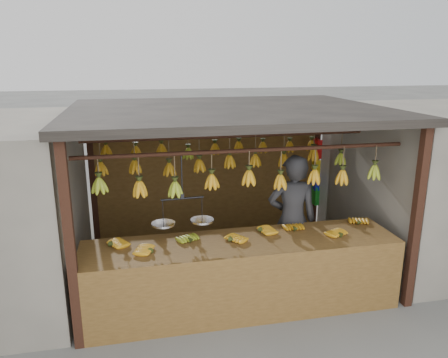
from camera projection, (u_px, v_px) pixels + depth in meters
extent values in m
plane|color=#5B5B57|center=(228.00, 267.00, 6.60)|extent=(80.00, 80.00, 0.00)
cube|color=black|center=(70.00, 250.00, 4.48)|extent=(0.10, 0.10, 2.30)
cube|color=black|center=(416.00, 220.00, 5.29)|extent=(0.10, 0.10, 2.30)
cube|color=black|center=(92.00, 176.00, 7.31)|extent=(0.10, 0.10, 2.30)
cube|color=black|center=(316.00, 164.00, 8.11)|extent=(0.10, 0.10, 2.30)
cube|color=black|center=(229.00, 111.00, 5.98)|extent=(4.30, 3.30, 0.10)
cylinder|color=black|center=(247.00, 151.00, 5.13)|extent=(4.00, 0.05, 0.05)
cylinder|color=black|center=(229.00, 136.00, 6.07)|extent=(4.00, 0.05, 0.05)
cylinder|color=black|center=(215.00, 126.00, 7.01)|extent=(4.00, 0.05, 0.05)
cube|color=brown|center=(210.00, 183.00, 7.78)|extent=(4.00, 0.06, 1.80)
cube|color=slate|center=(446.00, 180.00, 7.02)|extent=(3.00, 3.00, 2.30)
cube|color=brown|center=(242.00, 244.00, 5.32)|extent=(3.86, 0.86, 0.08)
cube|color=brown|center=(251.00, 292.00, 5.03)|extent=(3.86, 0.04, 0.90)
cube|color=black|center=(86.00, 311.00, 4.71)|extent=(0.07, 0.07, 0.82)
cube|color=black|center=(391.00, 277.00, 5.45)|extent=(0.07, 0.07, 0.82)
cube|color=black|center=(91.00, 278.00, 5.43)|extent=(0.07, 0.07, 0.82)
cube|color=black|center=(360.00, 251.00, 6.17)|extent=(0.07, 0.07, 0.82)
ellipsoid|color=orange|center=(112.00, 245.00, 5.11)|extent=(0.30, 0.28, 0.06)
ellipsoid|color=orange|center=(151.00, 250.00, 4.99)|extent=(0.29, 0.25, 0.06)
ellipsoid|color=#92A523|center=(191.00, 241.00, 5.25)|extent=(0.26, 0.29, 0.06)
ellipsoid|color=orange|center=(232.00, 240.00, 5.25)|extent=(0.30, 0.29, 0.06)
ellipsoid|color=orange|center=(261.00, 231.00, 5.53)|extent=(0.27, 0.22, 0.06)
ellipsoid|color=orange|center=(296.00, 229.00, 5.59)|extent=(0.18, 0.24, 0.06)
ellipsoid|color=orange|center=(342.00, 235.00, 5.41)|extent=(0.26, 0.29, 0.06)
ellipsoid|color=orange|center=(360.00, 223.00, 5.80)|extent=(0.25, 0.29, 0.06)
ellipsoid|color=#92A523|center=(99.00, 185.00, 4.86)|extent=(0.16, 0.16, 0.28)
ellipsoid|color=orange|center=(140.00, 189.00, 4.97)|extent=(0.16, 0.16, 0.28)
ellipsoid|color=#92A523|center=(175.00, 189.00, 5.07)|extent=(0.16, 0.16, 0.28)
ellipsoid|color=orange|center=(212.00, 181.00, 5.18)|extent=(0.16, 0.16, 0.28)
ellipsoid|color=orange|center=(249.00, 178.00, 5.19)|extent=(0.16, 0.16, 0.28)
ellipsoid|color=orange|center=(280.00, 182.00, 5.34)|extent=(0.16, 0.16, 0.28)
ellipsoid|color=orange|center=(314.00, 177.00, 5.41)|extent=(0.16, 0.16, 0.28)
ellipsoid|color=orange|center=(342.00, 177.00, 5.45)|extent=(0.16, 0.16, 0.28)
ellipsoid|color=#92A523|center=(374.00, 172.00, 5.52)|extent=(0.16, 0.16, 0.28)
ellipsoid|color=orange|center=(101.00, 169.00, 5.85)|extent=(0.16, 0.16, 0.28)
ellipsoid|color=orange|center=(135.00, 167.00, 5.94)|extent=(0.16, 0.16, 0.28)
ellipsoid|color=orange|center=(169.00, 169.00, 6.02)|extent=(0.16, 0.16, 0.28)
ellipsoid|color=orange|center=(199.00, 166.00, 6.10)|extent=(0.16, 0.16, 0.28)
ellipsoid|color=orange|center=(230.00, 162.00, 6.18)|extent=(0.16, 0.16, 0.28)
ellipsoid|color=orange|center=(255.00, 160.00, 6.22)|extent=(0.16, 0.16, 0.28)
ellipsoid|color=orange|center=(284.00, 160.00, 6.33)|extent=(0.16, 0.16, 0.28)
ellipsoid|color=orange|center=(313.00, 154.00, 6.44)|extent=(0.16, 0.16, 0.28)
ellipsoid|color=#92A523|center=(340.00, 159.00, 6.52)|extent=(0.16, 0.16, 0.28)
ellipsoid|color=orange|center=(106.00, 151.00, 6.77)|extent=(0.16, 0.16, 0.28)
ellipsoid|color=orange|center=(136.00, 152.00, 6.84)|extent=(0.16, 0.16, 0.28)
ellipsoid|color=orange|center=(162.00, 149.00, 6.93)|extent=(0.16, 0.16, 0.28)
ellipsoid|color=#92A523|center=(188.00, 153.00, 6.99)|extent=(0.16, 0.16, 0.28)
ellipsoid|color=orange|center=(215.00, 149.00, 7.14)|extent=(0.16, 0.16, 0.28)
ellipsoid|color=orange|center=(239.00, 147.00, 7.24)|extent=(0.16, 0.16, 0.28)
ellipsoid|color=orange|center=(263.00, 147.00, 7.30)|extent=(0.16, 0.16, 0.28)
ellipsoid|color=orange|center=(290.00, 147.00, 7.36)|extent=(0.16, 0.16, 0.28)
ellipsoid|color=orange|center=(311.00, 145.00, 7.47)|extent=(0.16, 0.16, 0.28)
cylinder|color=black|center=(182.00, 176.00, 5.04)|extent=(0.02, 0.02, 0.54)
cylinder|color=black|center=(182.00, 199.00, 5.11)|extent=(0.51, 0.05, 0.02)
cylinder|color=silver|center=(163.00, 224.00, 5.14)|extent=(0.27, 0.27, 0.02)
cylinder|color=silver|center=(202.00, 221.00, 5.25)|extent=(0.27, 0.27, 0.02)
imported|color=#262628|center=(292.00, 220.00, 5.95)|extent=(0.74, 0.55, 1.83)
cube|color=red|center=(317.00, 148.00, 7.87)|extent=(0.08, 0.26, 0.34)
cube|color=yellow|center=(316.00, 168.00, 7.97)|extent=(0.08, 0.26, 0.34)
cube|color=#1426BF|center=(315.00, 180.00, 8.03)|extent=(0.08, 0.26, 0.34)
cube|color=#199926|center=(314.00, 195.00, 8.11)|extent=(0.08, 0.26, 0.34)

